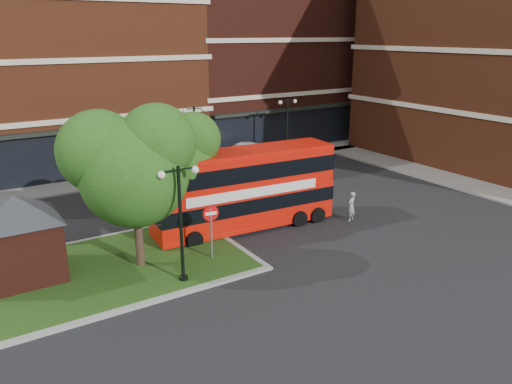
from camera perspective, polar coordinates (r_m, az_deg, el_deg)
ground at (r=23.55m, az=4.31°, el=-7.11°), size 120.00×120.00×0.00m
pavement_far at (r=37.27m, az=-10.94°, el=2.16°), size 44.00×3.00×0.12m
pavement_side at (r=36.37m, az=23.72°, el=0.57°), size 3.00×28.00×0.12m
terrace_far_left at (r=41.45m, az=-26.11°, el=12.04°), size 26.00×12.00×14.00m
terrace_far_right at (r=49.11m, az=0.91°, el=15.59°), size 18.00×12.00×16.00m
traffic_island at (r=22.86m, az=-16.99°, el=-8.51°), size 12.60×7.60×0.15m
kiosk at (r=22.46m, az=-25.59°, el=-3.77°), size 6.51×6.51×3.60m
tree_island_west at (r=21.24m, az=-14.19°, el=3.34°), size 5.40×4.71×7.21m
tree_island_east at (r=24.65m, az=-9.31°, el=4.30°), size 4.46×3.90×6.29m
lamp_island at (r=20.06m, az=-8.61°, el=-3.06°), size 1.72×0.36×5.00m
lamp_far_left at (r=35.60m, az=-7.00°, el=6.21°), size 1.72×0.36×5.00m
lamp_far_right at (r=39.61m, az=3.58°, el=7.49°), size 1.72×0.36×5.00m
bus at (r=25.70m, az=-1.32°, el=0.91°), size 9.84×2.88×3.71m
woman at (r=27.75m, az=10.81°, el=-1.62°), size 0.71×0.59×1.65m
car_silver at (r=36.79m, az=-10.12°, el=3.09°), size 4.41×2.07×1.46m
car_white at (r=40.07m, az=-0.24°, el=4.62°), size 4.71×1.90×1.52m
no_entry_sign at (r=22.29m, az=-5.17°, el=-3.37°), size 0.73×0.16×2.63m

